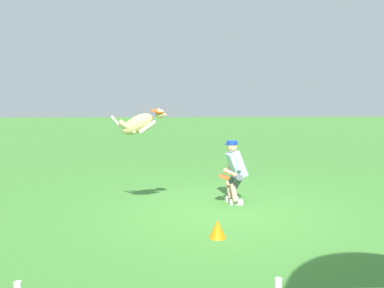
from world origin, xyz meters
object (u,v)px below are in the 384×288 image
frisbee_flying (157,111)px  training_cone (217,229)px  person (235,170)px  dog (140,124)px  frisbee_held (224,177)px

frisbee_flying → training_cone: bearing=128.6°
person → dog: size_ratio=1.26×
frisbee_flying → person: bearing=-153.7°
dog → training_cone: dog is taller
frisbee_held → frisbee_flying: bearing=19.7°
dog → frisbee_flying: bearing=-2.3°
training_cone → dog: bearing=-43.4°
person → dog: bearing=10.8°
person → training_cone: (0.53, 2.00, -0.55)m
training_cone → frisbee_flying: bearing=-51.4°
frisbee_held → training_cone: 1.79m
person → training_cone: 2.15m
person → frisbee_flying: bearing=14.5°
person → frisbee_held: 0.40m
person → training_cone: person is taller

